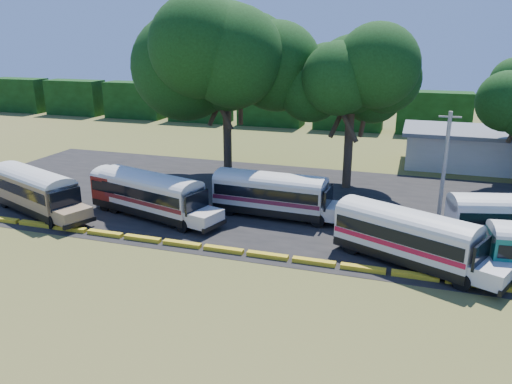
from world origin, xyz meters
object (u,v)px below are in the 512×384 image
(bus_beige, at_px, (35,189))
(bus_white_red, at_px, (408,234))
(bus_cream_west, at_px, (153,193))
(tree_west, at_px, (226,57))
(bus_red, at_px, (143,191))

(bus_beige, relative_size, bus_white_red, 1.03)
(bus_cream_west, xyz_separation_m, bus_white_red, (18.94, -2.53, -0.04))
(bus_cream_west, relative_size, tree_west, 0.67)
(bus_white_red, xyz_separation_m, tree_west, (-17.30, 14.28, 9.66))
(bus_beige, bearing_deg, bus_cream_west, 33.39)
(tree_west, bearing_deg, bus_cream_west, -97.97)
(bus_red, bearing_deg, bus_beige, -150.56)
(bus_red, xyz_separation_m, bus_white_red, (20.04, -2.91, 0.01))
(bus_cream_west, bearing_deg, bus_white_red, 8.60)
(bus_red, xyz_separation_m, tree_west, (2.74, 11.37, 9.67))
(bus_beige, distance_m, bus_white_red, 28.25)
(bus_beige, bearing_deg, tree_west, 72.87)
(bus_cream_west, height_order, bus_white_red, bus_cream_west)
(bus_red, relative_size, tree_west, 0.64)
(bus_beige, xyz_separation_m, bus_white_red, (28.24, -0.56, -0.07))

